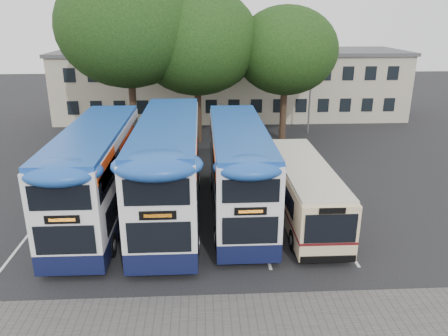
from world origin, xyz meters
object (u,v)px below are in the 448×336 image
tree_left (128,27)px  bus_dd_mid (169,165)px  lamp_post (312,71)px  tree_right (286,51)px  bus_single (303,187)px  tree_mid (197,42)px  bus_dd_right (239,167)px  bus_dd_left (97,170)px

tree_left → bus_dd_mid: (3.39, -12.01, -5.93)m
lamp_post → tree_right: 3.90m
tree_right → bus_dd_mid: (-7.83, -13.05, -4.22)m
bus_single → tree_right: bearing=83.9°
tree_mid → bus_dd_right: (2.01, -12.86, -5.10)m
tree_right → bus_dd_right: 14.33m
tree_left → tree_mid: tree_left is taller
tree_right → bus_dd_left: 17.86m
tree_mid → bus_dd_mid: (-1.32, -13.04, -4.89)m
tree_left → tree_right: size_ratio=1.26×
tree_mid → bus_dd_left: 14.89m
tree_left → bus_dd_mid: tree_left is taller
bus_dd_mid → tree_left: bearing=105.7°
lamp_post → tree_mid: bearing=-165.7°
lamp_post → bus_single: lamp_post is taller
bus_dd_left → tree_mid: bearing=70.5°
bus_dd_mid → bus_dd_right: bus_dd_mid is taller
bus_dd_left → bus_dd_right: bearing=3.0°
tree_left → bus_dd_right: bearing=-60.4°
bus_dd_right → tree_left: bearing=119.6°
lamp_post → tree_mid: (-9.11, -2.32, 2.44)m
bus_dd_left → tree_left: bearing=90.1°
tree_right → bus_dd_mid: size_ratio=0.88×
lamp_post → tree_left: size_ratio=0.71×
tree_mid → bus_dd_left: tree_mid is taller
lamp_post → bus_dd_left: 20.93m
tree_right → lamp_post: bearing=41.7°
tree_mid → bus_dd_right: bearing=-81.1°
bus_single → tree_mid: bearing=110.7°
lamp_post → bus_single: (-4.03, -15.80, -3.53)m
bus_dd_left → tree_right: bearing=49.7°
tree_left → tree_mid: 4.93m
bus_dd_mid → bus_single: size_ratio=1.25×
lamp_post → tree_left: (-13.81, -3.36, 3.48)m
bus_dd_right → bus_dd_left: bearing=-177.0°
tree_left → bus_dd_left: size_ratio=1.18×
tree_right → bus_single: 14.57m
lamp_post → tree_right: size_ratio=0.90×
tree_mid → bus_dd_mid: 13.99m
tree_left → bus_dd_left: bearing=-89.9°
tree_left → tree_mid: size_ratio=1.12×
bus_dd_right → bus_single: (3.07, -0.63, -0.88)m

